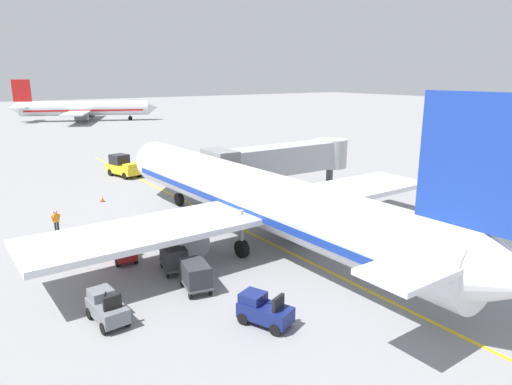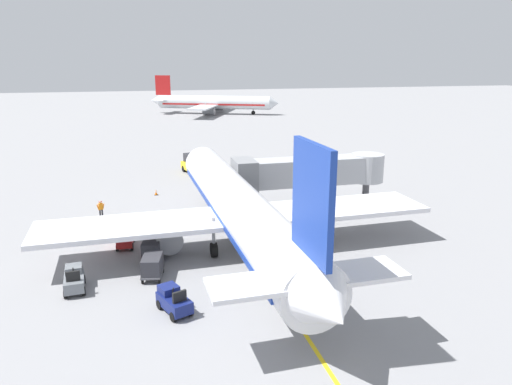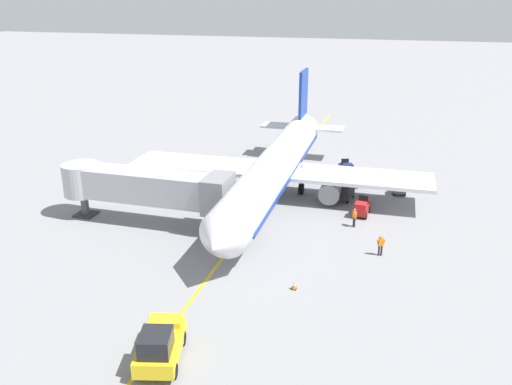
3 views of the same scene
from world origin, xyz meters
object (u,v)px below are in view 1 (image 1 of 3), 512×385
Objects in this scene: baggage_tug_lead at (122,249)px; distant_taxiing_airliner at (84,109)px; parked_airliner at (255,197)px; safety_cone_nose_left at (102,198)px; baggage_cart_second_in_train at (196,274)px; baggage_cart_front at (174,256)px; baggage_tug_trailing at (107,308)px; ground_crew_wing_walker at (56,221)px; pushback_tractor at (124,167)px; ground_crew_loader at (113,232)px; baggage_tug_spare at (264,310)px; jet_bridge at (282,160)px.

distant_taxiing_airliner is (22.71, 92.72, 2.31)m from baggage_tug_lead.
safety_cone_nose_left is at bearing 108.43° from parked_airliner.
baggage_cart_front is at bearing 87.78° from baggage_cart_second_in_train.
parked_airliner is at bearing 22.35° from baggage_tug_trailing.
pushback_tractor is at bearing 56.59° from ground_crew_wing_walker.
parked_airliner is 14.48× the size of baggage_tug_lead.
ground_crew_loader is at bearing 149.67° from parked_airliner.
baggage_cart_front is (-0.86, 7.87, 0.24)m from baggage_tug_spare.
parked_airliner is 22.05× the size of ground_crew_wing_walker.
distant_taxiing_airliner is at bearing 79.15° from baggage_tug_spare.
distant_taxiing_airliner is at bearing 75.47° from baggage_tug_trailing.
jet_bridge is at bearing 32.92° from baggage_cart_front.
ground_crew_wing_walker is at bearing 104.70° from baggage_tug_spare.
baggage_cart_front is (5.04, 3.49, 0.24)m from baggage_tug_trailing.
ground_crew_loader is (-17.75, -4.25, -2.50)m from jet_bridge.
ground_crew_loader is 2.86× the size of safety_cone_nose_left.
baggage_tug_trailing is 0.87× the size of baggage_cart_second_in_train.
jet_bridge reaches higher than baggage_cart_second_in_train.
ground_crew_loader is (2.56, -4.91, 0.00)m from ground_crew_wing_walker.
jet_bridge is at bearing -60.77° from pushback_tractor.
pushback_tractor is (-0.10, 26.13, -2.09)m from parked_airliner.
baggage_tug_trailing is 102.99m from distant_taxiing_airliner.
baggage_tug_lead is at bearing 65.79° from baggage_tug_trailing.
ground_crew_loader is (-1.57, 6.23, 0.00)m from baggage_cart_front.
jet_bridge reaches higher than baggage_tug_spare.
distant_taxiing_airliner is (19.56, 78.24, 2.74)m from safety_cone_nose_left.
parked_airliner is 26.22m from pushback_tractor.
baggage_cart_front is at bearing -69.68° from ground_crew_wing_walker.
ground_crew_wing_walker reaches higher than baggage_tug_lead.
baggage_tug_spare is 1.64× the size of ground_crew_loader.
baggage_cart_front and baggage_cart_second_in_train have the same top height.
ground_crew_loader reaches higher than safety_cone_nose_left.
parked_airliner is at bearing 32.27° from baggage_cart_second_in_train.
jet_bridge is 19.61m from baggage_tug_lead.
jet_bridge is 17.00m from safety_cone_nose_left.
baggage_cart_front is 1.76× the size of ground_crew_loader.
pushback_tractor is 1.61× the size of baggage_cart_second_in_train.
pushback_tractor reaches higher than baggage_tug_trailing.
pushback_tractor is 2.85× the size of ground_crew_wing_walker.
baggage_tug_trailing is at bearing -114.21° from baggage_tug_lead.
jet_bridge is at bearing -1.87° from ground_crew_wing_walker.
distant_taxiing_airliner reaches higher than baggage_tug_lead.
pushback_tractor reaches higher than baggage_tug_lead.
jet_bridge reaches higher than pushback_tractor.
parked_airliner reaches higher than distant_taxiing_airliner.
baggage_tug_trailing reaches higher than safety_cone_nose_left.
jet_bridge is 3.26× the size of pushback_tractor.
baggage_cart_second_in_train is 14.68m from ground_crew_wing_walker.
distant_taxiing_airliner is at bearing 81.58° from parked_airliner.
jet_bridge is 9.28× the size of ground_crew_loader.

